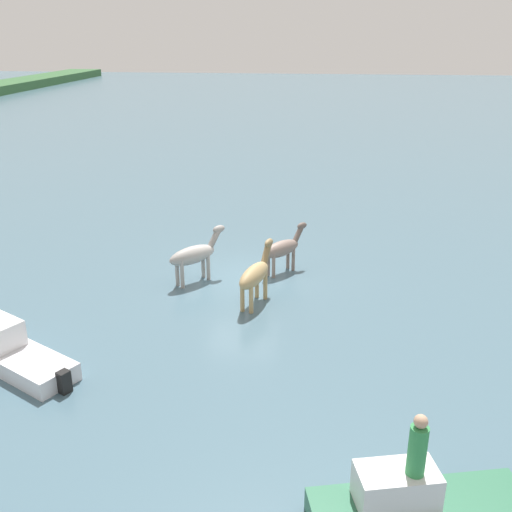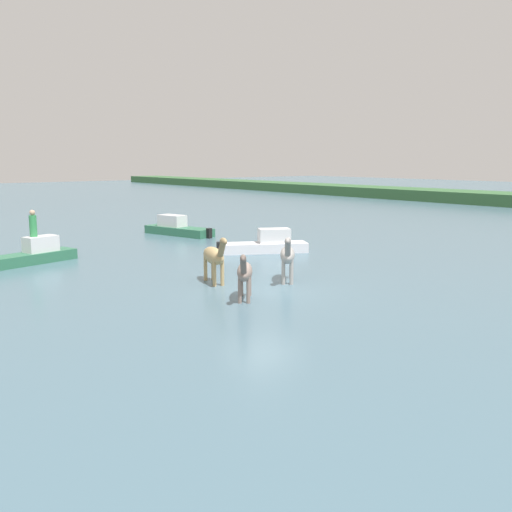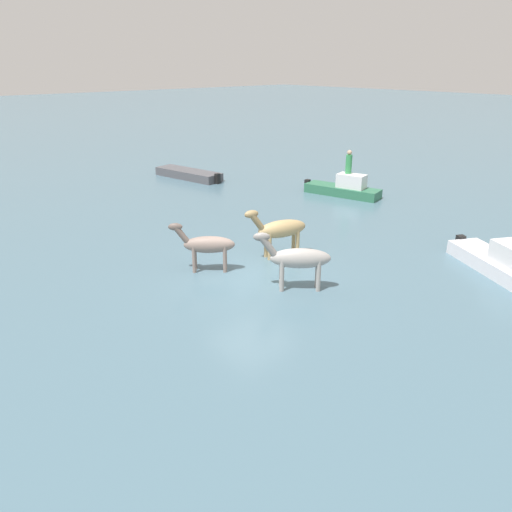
{
  "view_description": "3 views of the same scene",
  "coord_description": "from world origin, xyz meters",
  "px_view_note": "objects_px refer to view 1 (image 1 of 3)",
  "views": [
    {
      "loc": [
        -18.81,
        -2.8,
        8.27
      ],
      "look_at": [
        -0.5,
        -0.56,
        1.07
      ],
      "focal_mm": 40.85,
      "sensor_mm": 36.0,
      "label": 1
    },
    {
      "loc": [
        15.07,
        -12.35,
        4.56
      ],
      "look_at": [
        -0.59,
        0.14,
        1.13
      ],
      "focal_mm": 39.69,
      "sensor_mm": 36.0,
      "label": 2
    },
    {
      "loc": [
        9.4,
        10.88,
        6.53
      ],
      "look_at": [
        -0.08,
        0.16,
        0.78
      ],
      "focal_mm": 34.02,
      "sensor_mm": 36.0,
      "label": 3
    }
  ],
  "objects_px": {
    "horse_pinto_flank": "(283,248)",
    "person_spotter_bow": "(418,447)",
    "horse_mid_herd": "(194,255)",
    "boat_tender_starboard": "(8,352)",
    "boat_skiff_near": "(415,507)",
    "horse_chestnut_trailing": "(255,274)"
  },
  "relations": [
    {
      "from": "horse_mid_herd",
      "to": "person_spotter_bow",
      "type": "height_order",
      "value": "person_spotter_bow"
    },
    {
      "from": "horse_pinto_flank",
      "to": "horse_mid_herd",
      "type": "height_order",
      "value": "horse_mid_herd"
    },
    {
      "from": "horse_pinto_flank",
      "to": "person_spotter_bow",
      "type": "bearing_deg",
      "value": -124.37
    },
    {
      "from": "horse_chestnut_trailing",
      "to": "boat_skiff_near",
      "type": "bearing_deg",
      "value": -138.11
    },
    {
      "from": "horse_pinto_flank",
      "to": "horse_mid_herd",
      "type": "distance_m",
      "value": 3.2
    },
    {
      "from": "boat_tender_starboard",
      "to": "horse_pinto_flank",
      "type": "bearing_deg",
      "value": -105.34
    },
    {
      "from": "horse_mid_herd",
      "to": "person_spotter_bow",
      "type": "xyz_separation_m",
      "value": [
        -10.1,
        -6.12,
        0.7
      ]
    },
    {
      "from": "horse_pinto_flank",
      "to": "horse_mid_herd",
      "type": "xyz_separation_m",
      "value": [
        -1.22,
        2.96,
        0.09
      ]
    },
    {
      "from": "horse_chestnut_trailing",
      "to": "person_spotter_bow",
      "type": "height_order",
      "value": "person_spotter_bow"
    },
    {
      "from": "boat_skiff_near",
      "to": "horse_chestnut_trailing",
      "type": "bearing_deg",
      "value": -79.38
    },
    {
      "from": "boat_skiff_near",
      "to": "boat_tender_starboard",
      "type": "bearing_deg",
      "value": -36.82
    },
    {
      "from": "horse_mid_herd",
      "to": "person_spotter_bow",
      "type": "relative_size",
      "value": 1.69
    },
    {
      "from": "horse_pinto_flank",
      "to": "boat_skiff_near",
      "type": "height_order",
      "value": "horse_pinto_flank"
    },
    {
      "from": "horse_chestnut_trailing",
      "to": "horse_pinto_flank",
      "type": "xyz_separation_m",
      "value": [
        2.71,
        -0.66,
        -0.1
      ]
    },
    {
      "from": "boat_skiff_near",
      "to": "horse_pinto_flank",
      "type": "bearing_deg",
      "value": -87.96
    },
    {
      "from": "boat_skiff_near",
      "to": "person_spotter_bow",
      "type": "xyz_separation_m",
      "value": [
        -0.13,
        0.11,
        1.41
      ]
    },
    {
      "from": "horse_chestnut_trailing",
      "to": "horse_pinto_flank",
      "type": "relative_size",
      "value": 1.28
    },
    {
      "from": "boat_tender_starboard",
      "to": "horse_mid_herd",
      "type": "bearing_deg",
      "value": -94.51
    },
    {
      "from": "horse_pinto_flank",
      "to": "boat_tender_starboard",
      "type": "distance_m",
      "value": 9.75
    },
    {
      "from": "boat_skiff_near",
      "to": "boat_tender_starboard",
      "type": "distance_m",
      "value": 10.81
    },
    {
      "from": "horse_mid_herd",
      "to": "boat_tender_starboard",
      "type": "height_order",
      "value": "horse_mid_herd"
    },
    {
      "from": "boat_tender_starboard",
      "to": "person_spotter_bow",
      "type": "distance_m",
      "value": 10.85
    }
  ]
}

